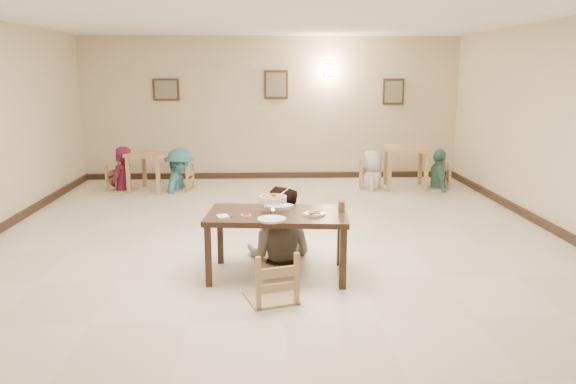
{
  "coord_description": "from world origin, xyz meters",
  "views": [
    {
      "loc": [
        -0.17,
        -7.04,
        2.26
      ],
      "look_at": [
        0.11,
        -0.5,
        0.86
      ],
      "focal_mm": 35.0,
      "sensor_mm": 36.0,
      "label": 1
    }
  ],
  "objects_px": {
    "chair_near": "(271,252)",
    "bg_chair_ll": "(121,166)",
    "bg_table_right": "(406,154)",
    "bg_chair_lr": "(180,166)",
    "bg_diner_b": "(179,148)",
    "bg_chair_rl": "(372,163)",
    "main_diner": "(279,186)",
    "bg_diner_d": "(440,149)",
    "chair_far": "(281,215)",
    "bg_chair_rr": "(439,166)",
    "curry_warmer": "(273,199)",
    "main_table": "(278,220)",
    "bg_table_left": "(150,160)",
    "bg_diner_c": "(373,150)",
    "bg_diner_a": "(120,147)",
    "drink_glass": "(341,206)"
  },
  "relations": [
    {
      "from": "bg_chair_lr",
      "to": "bg_chair_rl",
      "type": "relative_size",
      "value": 0.92
    },
    {
      "from": "bg_table_right",
      "to": "bg_chair_rr",
      "type": "xyz_separation_m",
      "value": [
        0.66,
        -0.05,
        -0.23
      ]
    },
    {
      "from": "curry_warmer",
      "to": "bg_table_left",
      "type": "xyz_separation_m",
      "value": [
        -2.29,
        4.77,
        -0.28
      ]
    },
    {
      "from": "bg_diner_b",
      "to": "main_diner",
      "type": "bearing_deg",
      "value": -146.56
    },
    {
      "from": "bg_table_left",
      "to": "bg_chair_lr",
      "type": "xyz_separation_m",
      "value": [
        0.56,
        0.01,
        -0.14
      ]
    },
    {
      "from": "bg_table_right",
      "to": "bg_chair_rr",
      "type": "height_order",
      "value": "bg_chair_rr"
    },
    {
      "from": "main_table",
      "to": "chair_near",
      "type": "distance_m",
      "value": 0.72
    },
    {
      "from": "main_table",
      "to": "chair_near",
      "type": "xyz_separation_m",
      "value": [
        -0.09,
        -0.7,
        -0.14
      ]
    },
    {
      "from": "main_diner",
      "to": "bg_chair_lr",
      "type": "xyz_separation_m",
      "value": [
        -1.82,
        4.16,
        -0.44
      ]
    },
    {
      "from": "bg_chair_lr",
      "to": "bg_diner_b",
      "type": "xyz_separation_m",
      "value": [
        0.0,
        0.0,
        0.35
      ]
    },
    {
      "from": "bg_diner_b",
      "to": "bg_diner_c",
      "type": "relative_size",
      "value": 1.08
    },
    {
      "from": "bg_chair_rr",
      "to": "bg_diner_b",
      "type": "xyz_separation_m",
      "value": [
        -5.09,
        0.03,
        0.37
      ]
    },
    {
      "from": "bg_table_left",
      "to": "bg_diner_b",
      "type": "bearing_deg",
      "value": 0.83
    },
    {
      "from": "drink_glass",
      "to": "bg_diner_d",
      "type": "distance_m",
      "value": 5.38
    },
    {
      "from": "bg_chair_rl",
      "to": "bg_chair_rr",
      "type": "relative_size",
      "value": 1.12
    },
    {
      "from": "chair_far",
      "to": "bg_chair_ll",
      "type": "distance_m",
      "value": 5.03
    },
    {
      "from": "chair_far",
      "to": "curry_warmer",
      "type": "distance_m",
      "value": 0.8
    },
    {
      "from": "bg_table_left",
      "to": "bg_diner_a",
      "type": "xyz_separation_m",
      "value": [
        -0.56,
        -0.0,
        0.26
      ]
    },
    {
      "from": "bg_diner_d",
      "to": "chair_far",
      "type": "bearing_deg",
      "value": 143.71
    },
    {
      "from": "bg_chair_rr",
      "to": "bg_diner_c",
      "type": "distance_m",
      "value": 1.36
    },
    {
      "from": "chair_near",
      "to": "bg_table_right",
      "type": "bearing_deg",
      "value": -133.58
    },
    {
      "from": "bg_diner_c",
      "to": "main_diner",
      "type": "bearing_deg",
      "value": -15.36
    },
    {
      "from": "bg_table_right",
      "to": "bg_diner_a",
      "type": "xyz_separation_m",
      "value": [
        -5.55,
        -0.04,
        0.18
      ]
    },
    {
      "from": "main_table",
      "to": "bg_chair_ll",
      "type": "xyz_separation_m",
      "value": [
        -2.89,
        4.76,
        -0.16
      ]
    },
    {
      "from": "curry_warmer",
      "to": "bg_table_left",
      "type": "bearing_deg",
      "value": 115.6
    },
    {
      "from": "main_table",
      "to": "bg_chair_lr",
      "type": "relative_size",
      "value": 1.73
    },
    {
      "from": "chair_far",
      "to": "chair_near",
      "type": "xyz_separation_m",
      "value": [
        -0.15,
        -1.39,
        -0.02
      ]
    },
    {
      "from": "bg_chair_rl",
      "to": "bg_diner_b",
      "type": "xyz_separation_m",
      "value": [
        -3.77,
        -0.01,
        0.32
      ]
    },
    {
      "from": "drink_glass",
      "to": "bg_chair_rl",
      "type": "height_order",
      "value": "bg_chair_rl"
    },
    {
      "from": "main_diner",
      "to": "bg_chair_ll",
      "type": "distance_m",
      "value": 5.1
    },
    {
      "from": "chair_near",
      "to": "main_diner",
      "type": "height_order",
      "value": "main_diner"
    },
    {
      "from": "bg_chair_ll",
      "to": "curry_warmer",
      "type": "bearing_deg",
      "value": -127.35
    },
    {
      "from": "bg_chair_rl",
      "to": "bg_diner_b",
      "type": "height_order",
      "value": "bg_diner_b"
    },
    {
      "from": "drink_glass",
      "to": "bg_diner_c",
      "type": "bearing_deg",
      "value": 75.0
    },
    {
      "from": "chair_far",
      "to": "main_diner",
      "type": "xyz_separation_m",
      "value": [
        -0.02,
        -0.08,
        0.38
      ]
    },
    {
      "from": "chair_near",
      "to": "bg_chair_ll",
      "type": "distance_m",
      "value": 6.14
    },
    {
      "from": "curry_warmer",
      "to": "bg_diner_d",
      "type": "relative_size",
      "value": 0.21
    },
    {
      "from": "bg_table_right",
      "to": "bg_diner_a",
      "type": "bearing_deg",
      "value": -179.62
    },
    {
      "from": "curry_warmer",
      "to": "bg_chair_rl",
      "type": "relative_size",
      "value": 0.33
    },
    {
      "from": "bg_diner_a",
      "to": "bg_table_right",
      "type": "bearing_deg",
      "value": 108.05
    },
    {
      "from": "bg_chair_lr",
      "to": "bg_diner_a",
      "type": "bearing_deg",
      "value": -78.59
    },
    {
      "from": "main_diner",
      "to": "bg_table_left",
      "type": "relative_size",
      "value": 1.96
    },
    {
      "from": "drink_glass",
      "to": "bg_diner_c",
      "type": "relative_size",
      "value": 0.1
    },
    {
      "from": "chair_near",
      "to": "bg_table_right",
      "type": "distance_m",
      "value": 6.14
    },
    {
      "from": "curry_warmer",
      "to": "bg_diner_d",
      "type": "height_order",
      "value": "bg_diner_d"
    },
    {
      "from": "chair_far",
      "to": "curry_warmer",
      "type": "height_order",
      "value": "chair_far"
    },
    {
      "from": "bg_diner_a",
      "to": "bg_diner_d",
      "type": "xyz_separation_m",
      "value": [
        6.21,
        -0.02,
        -0.08
      ]
    },
    {
      "from": "main_diner",
      "to": "bg_diner_c",
      "type": "bearing_deg",
      "value": -96.47
    },
    {
      "from": "main_diner",
      "to": "bg_chair_rr",
      "type": "relative_size",
      "value": 2.0
    },
    {
      "from": "drink_glass",
      "to": "bg_diner_a",
      "type": "xyz_separation_m",
      "value": [
        -3.61,
        4.73,
        0.07
      ]
    }
  ]
}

